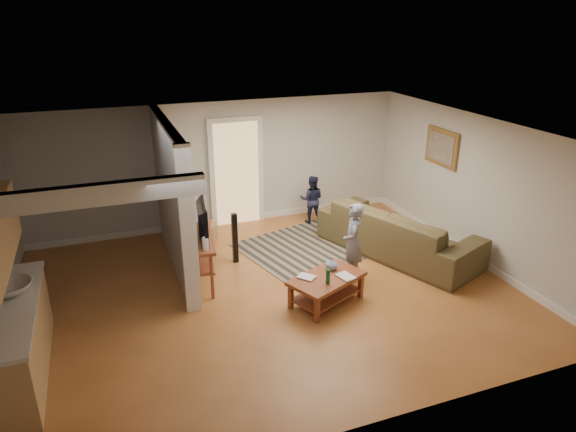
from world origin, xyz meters
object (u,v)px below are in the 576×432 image
object	(u,v)px
coffee_table	(327,282)
speaker_right	(186,231)
sofa	(396,253)
toy_basket	(206,230)
child	(351,279)
toddler	(311,222)
tv_console	(199,241)
speaker_left	(235,238)

from	to	relation	value
coffee_table	speaker_right	xyz separation A→B (m)	(-1.71, 2.11, 0.23)
sofa	toy_basket	world-z (taller)	sofa
child	toddler	xyz separation A→B (m)	(0.34, 2.48, 0.00)
speaker_right	toy_basket	xyz separation A→B (m)	(0.51, 0.86, -0.41)
speaker_right	toddler	xyz separation A→B (m)	(2.73, 0.88, -0.57)
tv_console	toddler	size ratio (longest dim) A/B	1.32
toy_basket	tv_console	bearing A→B (deg)	-104.54
speaker_right	coffee_table	bearing A→B (deg)	-37.33
tv_console	speaker_right	xyz separation A→B (m)	(-0.06, 0.85, -0.16)
sofa	speaker_right	world-z (taller)	speaker_right
coffee_table	speaker_left	size ratio (longest dim) A/B	1.42
toy_basket	toddler	size ratio (longest dim) A/B	0.44
speaker_left	toddler	xyz separation A→B (m)	(1.95, 1.21, -0.45)
sofa	child	distance (m)	1.34
coffee_table	child	world-z (taller)	coffee_table
child	sofa	bearing A→B (deg)	140.11
tv_console	toy_basket	xyz separation A→B (m)	(0.44, 1.71, -0.56)
speaker_right	toddler	bearing A→B (deg)	31.54
toddler	coffee_table	bearing A→B (deg)	96.48
speaker_left	speaker_right	bearing A→B (deg)	157.96
tv_console	child	size ratio (longest dim) A/B	1.01
speaker_right	child	distance (m)	2.93
toy_basket	child	size ratio (longest dim) A/B	0.34
coffee_table	toy_basket	bearing A→B (deg)	112.10
toy_basket	toddler	bearing A→B (deg)	0.57
sofa	coffee_table	xyz separation A→B (m)	(-1.89, -1.09, 0.34)
tv_console	child	bearing A→B (deg)	-9.79
tv_console	speaker_left	xyz separation A→B (m)	(0.72, 0.52, -0.28)
coffee_table	toddler	distance (m)	3.18
tv_console	speaker_right	size ratio (longest dim) A/B	1.16
speaker_left	speaker_right	world-z (taller)	speaker_right
speaker_right	sofa	bearing A→B (deg)	-2.25
coffee_table	tv_console	size ratio (longest dim) A/B	0.97
tv_console	speaker_right	bearing A→B (deg)	102.22
coffee_table	tv_console	world-z (taller)	tv_console
speaker_right	toy_basket	distance (m)	1.08
sofa	tv_console	distance (m)	3.62
tv_console	toddler	bearing A→B (deg)	40.99
coffee_table	speaker_left	xyz separation A→B (m)	(-0.93, 1.78, 0.11)
child	toddler	world-z (taller)	child
tv_console	toy_basket	distance (m)	1.85
speaker_left	toddler	size ratio (longest dim) A/B	0.90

